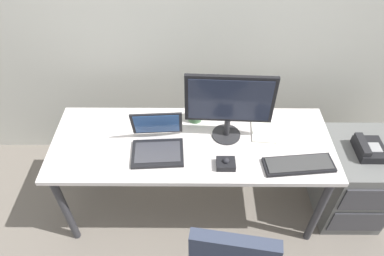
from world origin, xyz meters
The scene contains 10 objects.
ground_plane centered at (0.00, 0.00, 0.00)m, with size 8.00×8.00×0.00m, color #6E655C.
desk centered at (0.00, 0.00, 0.64)m, with size 1.77×0.64×0.71m.
file_cabinet centered at (1.13, 0.01, 0.31)m, with size 0.42×0.53×0.62m.
desk_phone centered at (1.13, -0.01, 0.66)m, with size 0.17×0.20×0.09m.
monitor_main centered at (0.22, 0.06, 0.98)m, with size 0.52×0.18×0.46m.
keyboard centered at (0.63, -0.19, 0.72)m, with size 0.42×0.18×0.03m.
laptop centered at (-0.21, -0.06, 0.76)m, with size 0.33×0.31×0.23m.
trackball_mouse centered at (0.20, -0.20, 0.73)m, with size 0.11×0.09×0.07m.
coffee_mug centered at (0.02, 0.21, 0.76)m, with size 0.10×0.09×0.09m.
paper_notepad centered at (0.46, 0.09, 0.72)m, with size 0.15×0.21×0.01m, color white.
Camera 1 is at (0.01, -1.48, 2.27)m, focal length 32.00 mm.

